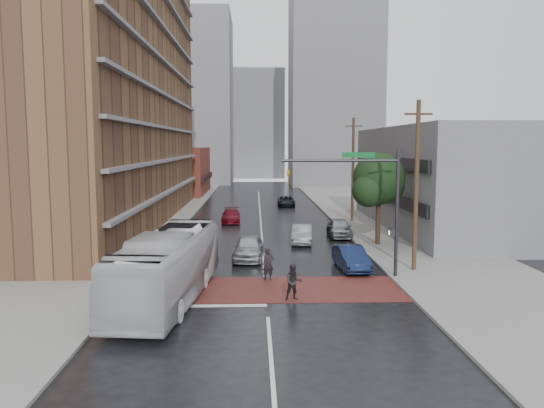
{
  "coord_description": "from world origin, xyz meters",
  "views": [
    {
      "loc": [
        -0.54,
        -26.29,
        7.47
      ],
      "look_at": [
        0.59,
        8.98,
        3.5
      ],
      "focal_mm": 35.0,
      "sensor_mm": 36.0,
      "label": 1
    }
  ],
  "objects": [
    {
      "name": "pedestrian_b",
      "position": [
        1.3,
        -1.44,
        0.88
      ],
      "size": [
        0.92,
        0.76,
        1.75
      ],
      "primitive_type": "imported",
      "rotation": [
        0.0,
        0.0,
        0.12
      ],
      "color": "black",
      "rests_on": "ground"
    },
    {
      "name": "building_east",
      "position": [
        16.5,
        20.0,
        4.5
      ],
      "size": [
        11.0,
        26.0,
        9.0
      ],
      "primitive_type": "cube",
      "color": "slate",
      "rests_on": "ground"
    },
    {
      "name": "utility_pole_near",
      "position": [
        8.8,
        4.0,
        5.14
      ],
      "size": [
        1.6,
        0.26,
        10.0
      ],
      "color": "#473321",
      "rests_on": "ground"
    },
    {
      "name": "car_parked_mid",
      "position": [
        6.22,
        16.0,
        0.6
      ],
      "size": [
        1.84,
        4.22,
        1.21
      ],
      "primitive_type": "imported",
      "rotation": [
        0.0,
        0.0,
        -0.04
      ],
      "color": "black",
      "rests_on": "ground"
    },
    {
      "name": "car_parked_far",
      "position": [
        6.3,
        16.0,
        0.75
      ],
      "size": [
        1.88,
        4.44,
        1.5
      ],
      "primitive_type": "imported",
      "rotation": [
        0.0,
        0.0,
        -0.03
      ],
      "color": "#9CA0A4",
      "rests_on": "ground"
    },
    {
      "name": "distant_tower_center",
      "position": [
        0.0,
        95.0,
        12.0
      ],
      "size": [
        12.0,
        10.0,
        24.0
      ],
      "primitive_type": "cube",
      "color": "slate",
      "rests_on": "ground"
    },
    {
      "name": "street_tree",
      "position": [
        8.52,
        12.03,
        4.73
      ],
      "size": [
        4.2,
        4.1,
        6.9
      ],
      "color": "#332319",
      "rests_on": "ground"
    },
    {
      "name": "ground",
      "position": [
        0.0,
        0.0,
        0.0
      ],
      "size": [
        160.0,
        160.0,
        0.0
      ],
      "primitive_type": "plane",
      "color": "black",
      "rests_on": "ground"
    },
    {
      "name": "crosswalk",
      "position": [
        0.0,
        0.5,
        0.01
      ],
      "size": [
        14.0,
        5.0,
        0.02
      ],
      "primitive_type": "cube",
      "color": "maroon",
      "rests_on": "ground"
    },
    {
      "name": "car_travel_c",
      "position": [
        -2.87,
        24.31,
        0.64
      ],
      "size": [
        1.88,
        4.42,
        1.27
      ],
      "primitive_type": "imported",
      "rotation": [
        0.0,
        0.0,
        0.02
      ],
      "color": "maroon",
      "rests_on": "ground"
    },
    {
      "name": "car_travel_a",
      "position": [
        -0.98,
        7.64,
        0.79
      ],
      "size": [
        2.19,
        4.75,
        1.58
      ],
      "primitive_type": "imported",
      "rotation": [
        0.0,
        0.0,
        -0.07
      ],
      "color": "#AEB1B6",
      "rests_on": "ground"
    },
    {
      "name": "car_travel_b",
      "position": [
        3.01,
        13.25,
        0.7
      ],
      "size": [
        1.92,
        4.38,
        1.4
      ],
      "primitive_type": "imported",
      "rotation": [
        0.0,
        0.0,
        -0.11
      ],
      "color": "#AAACB1",
      "rests_on": "ground"
    },
    {
      "name": "suv_travel",
      "position": [
        3.25,
        37.68,
        0.61
      ],
      "size": [
        2.1,
        4.45,
        1.23
      ],
      "primitive_type": "imported",
      "rotation": [
        0.0,
        0.0,
        -0.01
      ],
      "color": "black",
      "rests_on": "ground"
    },
    {
      "name": "apartment_block",
      "position": [
        -14.0,
        24.0,
        14.0
      ],
      "size": [
        10.0,
        44.0,
        28.0
      ],
      "primitive_type": "cube",
      "color": "brown",
      "rests_on": "ground"
    },
    {
      "name": "transit_bus",
      "position": [
        -4.7,
        -1.35,
        1.67
      ],
      "size": [
        4.0,
        12.2,
        3.34
      ],
      "primitive_type": "imported",
      "rotation": [
        0.0,
        0.0,
        -0.1
      ],
      "color": "#BDBDBF",
      "rests_on": "ground"
    },
    {
      "name": "signal_mast",
      "position": [
        5.85,
        2.5,
        4.73
      ],
      "size": [
        6.5,
        0.3,
        7.2
      ],
      "color": "#2D2D33",
      "rests_on": "ground"
    },
    {
      "name": "distant_tower_east",
      "position": [
        14.0,
        72.0,
        18.0
      ],
      "size": [
        16.0,
        14.0,
        36.0
      ],
      "primitive_type": "cube",
      "color": "slate",
      "rests_on": "ground"
    },
    {
      "name": "utility_pole_far",
      "position": [
        8.8,
        24.0,
        5.14
      ],
      "size": [
        1.6,
        0.26,
        10.0
      ],
      "color": "#473321",
      "rests_on": "ground"
    },
    {
      "name": "car_parked_near",
      "position": [
        5.2,
        4.69,
        0.7
      ],
      "size": [
        1.8,
        4.37,
        1.41
      ],
      "primitive_type": "imported",
      "rotation": [
        0.0,
        0.0,
        0.07
      ],
      "color": "#121E41",
      "rests_on": "ground"
    },
    {
      "name": "sidewalk_west",
      "position": [
        -11.5,
        25.0,
        0.07
      ],
      "size": [
        9.0,
        90.0,
        0.15
      ],
      "primitive_type": "cube",
      "color": "gray",
      "rests_on": "ground"
    },
    {
      "name": "pedestrian_a",
      "position": [
        0.17,
        2.33,
        0.9
      ],
      "size": [
        0.75,
        0.6,
        1.81
      ],
      "primitive_type": "imported",
      "rotation": [
        0.0,
        0.0,
        0.28
      ],
      "color": "black",
      "rests_on": "ground"
    },
    {
      "name": "storefront_west",
      "position": [
        -12.0,
        54.0,
        3.5
      ],
      "size": [
        8.0,
        16.0,
        7.0
      ],
      "primitive_type": "cube",
      "color": "brown",
      "rests_on": "ground"
    },
    {
      "name": "distant_tower_west",
      "position": [
        -14.0,
        78.0,
        16.0
      ],
      "size": [
        18.0,
        16.0,
        32.0
      ],
      "primitive_type": "cube",
      "color": "slate",
      "rests_on": "ground"
    },
    {
      "name": "sidewalk_east",
      "position": [
        11.5,
        25.0,
        0.07
      ],
      "size": [
        9.0,
        90.0,
        0.15
      ],
      "primitive_type": "cube",
      "color": "gray",
      "rests_on": "ground"
    }
  ]
}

